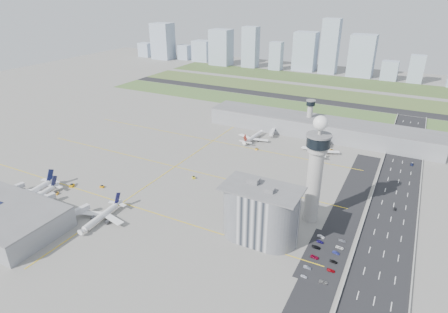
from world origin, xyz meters
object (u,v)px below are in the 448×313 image
at_px(car_lot_10, 340,248).
at_px(car_lot_5, 321,236).
at_px(car_lot_0, 304,276).
at_px(control_tower, 316,166).
at_px(car_lot_9, 336,253).
at_px(car_hw_1, 395,209).
at_px(airplane_near_c, 100,214).
at_px(tug_1, 57,193).
at_px(airplane_near_a, 29,190).
at_px(airplane_far_a, 254,135).
at_px(car_lot_7, 331,270).
at_px(car_lot_8, 334,261).
at_px(secondary_tower, 310,114).
at_px(car_lot_2, 315,257).
at_px(jet_bridge_near_2, 68,218).
at_px(car_lot_11, 342,241).
at_px(car_lot_3, 316,247).
at_px(airplane_far_b, 321,147).
at_px(airplane_near_b, 36,194).
at_px(tug_0, 72,185).
at_px(jet_bridge_near_1, 34,205).
at_px(tug_5, 332,150).
at_px(car_hw_2, 412,164).
at_px(car_hw_4, 400,136).
at_px(tug_4, 256,149).
at_px(jet_bridge_near_0, 3,194).
at_px(car_lot_6, 323,282).
at_px(jet_bridge_far_0, 274,131).
at_px(jet_bridge_far_1, 327,140).
at_px(car_lot_4, 320,242).
at_px(tug_2, 102,186).
at_px(car_lot_1, 307,267).

bearing_deg(car_lot_10, car_lot_5, 71.74).
bearing_deg(car_lot_0, control_tower, 17.97).
relative_size(car_lot_9, car_hw_1, 1.09).
xyz_separation_m(airplane_near_c, tug_1, (-49.17, 9.42, -4.33)).
distance_m(airplane_near_a, airplane_far_a, 185.05).
xyz_separation_m(car_lot_7, car_lot_8, (-0.35, 7.06, 0.07)).
bearing_deg(car_lot_5, car_hw_1, -28.00).
height_order(secondary_tower, car_lot_2, secondary_tower).
height_order(jet_bridge_near_2, car_lot_11, jet_bridge_near_2).
bearing_deg(car_lot_3, airplane_far_b, 12.24).
xyz_separation_m(control_tower, airplane_near_b, (-161.66, -61.95, -29.84)).
bearing_deg(car_lot_2, airplane_far_a, 42.62).
relative_size(car_lot_0, car_hw_1, 0.94).
relative_size(car_lot_0, car_lot_7, 0.81).
xyz_separation_m(tug_0, car_lot_8, (178.78, 4.75, -0.38)).
xyz_separation_m(jet_bridge_near_1, tug_5, (143.02, 177.50, -2.04)).
distance_m(airplane_near_b, car_lot_8, 185.36).
height_order(tug_0, car_lot_5, tug_0).
xyz_separation_m(car_hw_2, car_hw_4, (-13.44, 61.14, -0.05)).
xyz_separation_m(tug_5, car_lot_5, (22.37, -123.61, -0.15)).
bearing_deg(jet_bridge_near_2, tug_4, -10.28).
distance_m(jet_bridge_near_0, car_lot_6, 206.31).
height_order(control_tower, airplane_near_a, control_tower).
xyz_separation_m(jet_bridge_far_0, jet_bridge_far_1, (50.00, 0.00, 0.00)).
bearing_deg(tug_5, car_lot_6, 17.41).
height_order(control_tower, jet_bridge_far_0, control_tower).
relative_size(airplane_far_a, car_lot_9, 9.51).
relative_size(secondary_tower, tug_4, 11.23).
height_order(jet_bridge_far_0, car_lot_11, jet_bridge_far_0).
bearing_deg(car_hw_1, airplane_near_c, -154.17).
xyz_separation_m(car_lot_10, car_hw_2, (28.09, 129.69, 0.02)).
distance_m(tug_5, car_lot_4, 130.38).
distance_m(car_lot_0, car_lot_8, 19.94).
xyz_separation_m(jet_bridge_far_0, car_lot_10, (91.69, -143.95, -2.26)).
height_order(tug_2, car_lot_11, tug_2).
height_order(tug_5, car_lot_3, tug_5).
relative_size(jet_bridge_far_1, car_lot_5, 3.51).
relative_size(airplane_near_a, car_lot_8, 11.48).
relative_size(jet_bridge_near_2, car_lot_1, 3.60).
bearing_deg(car_lot_0, car_lot_1, 8.34).
distance_m(car_lot_4, car_lot_6, 30.91).
xyz_separation_m(car_lot_5, car_lot_11, (11.31, 1.66, -0.10)).
distance_m(jet_bridge_near_0, car_lot_3, 200.37).
distance_m(tug_2, car_lot_5, 149.10).
distance_m(tug_4, car_lot_10, 136.37).
bearing_deg(airplane_near_a, tug_0, 148.36).
distance_m(airplane_near_a, car_lot_7, 191.96).
height_order(car_lot_3, car_lot_8, car_lot_3).
relative_size(airplane_near_c, tug_1, 13.03).
bearing_deg(car_hw_1, car_lot_6, -111.45).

